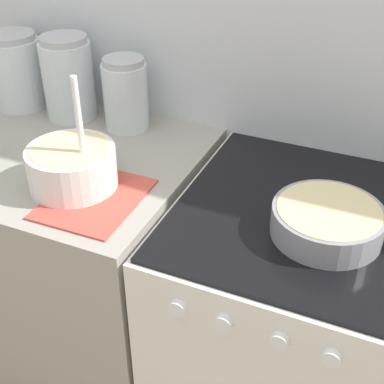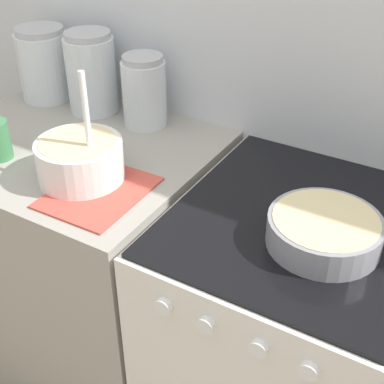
# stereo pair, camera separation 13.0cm
# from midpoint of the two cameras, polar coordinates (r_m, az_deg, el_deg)

# --- Properties ---
(wall_back) EXTENTS (4.66, 0.05, 2.40)m
(wall_back) POSITION_cam_midpoint_polar(r_m,az_deg,el_deg) (1.61, 8.90, 16.55)
(wall_back) COLOR silver
(wall_back) RESTS_ON ground_plane
(countertop_cabinet) EXTENTS (0.83, 0.68, 0.89)m
(countertop_cabinet) POSITION_cam_midpoint_polar(r_m,az_deg,el_deg) (1.89, -9.39, -6.95)
(countertop_cabinet) COLOR #9E998E
(countertop_cabinet) RESTS_ON ground_plane
(stove) EXTENTS (0.60, 0.70, 0.89)m
(stove) POSITION_cam_midpoint_polar(r_m,az_deg,el_deg) (1.63, 11.88, -15.45)
(stove) COLOR white
(stove) RESTS_ON ground_plane
(mixing_bowl) EXTENTS (0.23, 0.23, 0.31)m
(mixing_bowl) POSITION_cam_midpoint_polar(r_m,az_deg,el_deg) (1.43, -9.32, 3.50)
(mixing_bowl) COLOR white
(mixing_bowl) RESTS_ON countertop_cabinet
(baking_pan) EXTENTS (0.26, 0.26, 0.07)m
(baking_pan) POSITION_cam_midpoint_polar(r_m,az_deg,el_deg) (1.25, 16.86, -4.08)
(baking_pan) COLOR gray
(baking_pan) RESTS_ON stove
(storage_jar_left) EXTENTS (0.18, 0.18, 0.25)m
(storage_jar_left) POSITION_cam_midpoint_polar(r_m,az_deg,el_deg) (1.94, -13.54, 12.65)
(storage_jar_left) COLOR silver
(storage_jar_left) RESTS_ON countertop_cabinet
(storage_jar_middle) EXTENTS (0.16, 0.16, 0.26)m
(storage_jar_middle) POSITION_cam_midpoint_polar(r_m,az_deg,el_deg) (1.81, -8.58, 11.91)
(storage_jar_middle) COLOR silver
(storage_jar_middle) RESTS_ON countertop_cabinet
(storage_jar_right) EXTENTS (0.14, 0.14, 0.22)m
(storage_jar_right) POSITION_cam_midpoint_polar(r_m,az_deg,el_deg) (1.70, -2.90, 10.17)
(storage_jar_right) COLOR silver
(storage_jar_right) RESTS_ON countertop_cabinet
(recipe_page) EXTENTS (0.23, 0.29, 0.01)m
(recipe_page) POSITION_cam_midpoint_polar(r_m,az_deg,el_deg) (1.39, -7.30, -0.11)
(recipe_page) COLOR #CC4C3F
(recipe_page) RESTS_ON countertop_cabinet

